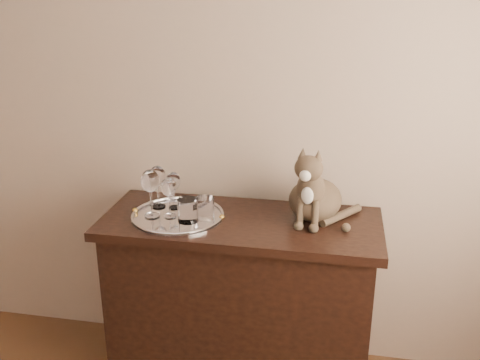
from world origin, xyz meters
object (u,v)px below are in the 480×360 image
object	(u,v)px
sideboard	(240,305)
tray	(178,217)
wine_glass_b	(174,190)
wine_glass_c	(151,193)
cat	(316,181)
tumbler_a	(188,210)
wine_glass_d	(169,197)
wine_glass_a	(158,187)
tumbler_c	(205,208)

from	to	relation	value
sideboard	tray	xyz separation A→B (m)	(-0.27, -0.03, 0.43)
sideboard	tray	distance (m)	0.51
sideboard	wine_glass_b	distance (m)	0.61
wine_glass_c	cat	distance (m)	0.70
wine_glass_c	cat	bearing A→B (deg)	10.47
wine_glass_b	tumbler_a	bearing A→B (deg)	-51.67
wine_glass_c	tumbler_a	xyz separation A→B (m)	(0.17, -0.02, -0.06)
tray	wine_glass_d	world-z (taller)	wine_glass_d
tray	wine_glass_b	xyz separation A→B (m)	(-0.04, 0.08, 0.09)
tray	wine_glass_a	world-z (taller)	wine_glass_a
wine_glass_c	tumbler_c	bearing A→B (deg)	5.64
tray	tumbler_a	xyz separation A→B (m)	(0.06, -0.04, 0.05)
wine_glass_c	wine_glass_d	bearing A→B (deg)	8.57
wine_glass_b	tumbler_c	xyz separation A→B (m)	(0.16, -0.08, -0.04)
tray	tumbler_c	size ratio (longest dim) A/B	4.27
tumbler_a	tumbler_c	size ratio (longest dim) A/B	1.06
wine_glass_a	cat	bearing A→B (deg)	1.73
wine_glass_c	tumbler_a	size ratio (longest dim) A/B	2.14
wine_glass_b	tumbler_a	world-z (taller)	wine_glass_b
sideboard	tray	size ratio (longest dim) A/B	3.00
wine_glass_d	cat	world-z (taller)	cat
wine_glass_c	tumbler_c	xyz separation A→B (m)	(0.23, 0.02, -0.06)
tumbler_a	sideboard	bearing A→B (deg)	19.51
wine_glass_a	tumbler_a	xyz separation A→B (m)	(0.17, -0.13, -0.05)
sideboard	wine_glass_b	size ratio (longest dim) A/B	7.11
tray	wine_glass_c	bearing A→B (deg)	-167.71
tumbler_c	wine_glass_a	bearing A→B (deg)	160.36
wine_glass_a	tumbler_c	distance (m)	0.25
wine_glass_d	tumbler_c	world-z (taller)	wine_glass_d
wine_glass_b	wine_glass_c	bearing A→B (deg)	-122.05
wine_glass_a	cat	distance (m)	0.70
wine_glass_b	wine_glass_c	size ratio (longest dim) A/B	0.80
sideboard	wine_glass_d	distance (m)	0.60
wine_glass_b	cat	world-z (taller)	cat
tumbler_a	cat	size ratio (longest dim) A/B	0.29
tumbler_a	tumbler_c	xyz separation A→B (m)	(0.06, 0.04, -0.00)
tray	cat	distance (m)	0.61
tray	wine_glass_b	bearing A→B (deg)	116.54
sideboard	tumbler_a	bearing A→B (deg)	-160.49
wine_glass_a	tumbler_c	xyz separation A→B (m)	(0.23, -0.08, -0.05)
tray	wine_glass_d	distance (m)	0.10
wine_glass_a	tumbler_a	bearing A→B (deg)	-36.31
tumbler_c	cat	distance (m)	0.49
sideboard	wine_glass_c	world-z (taller)	wine_glass_c
tumbler_a	cat	distance (m)	0.55
tumbler_c	wine_glass_b	bearing A→B (deg)	152.62
sideboard	wine_glass_a	distance (m)	0.66
tray	wine_glass_c	size ratio (longest dim) A/B	1.89
wine_glass_d	tumbler_a	world-z (taller)	wine_glass_d
tumbler_a	tumbler_c	bearing A→B (deg)	35.51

